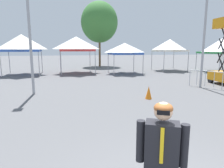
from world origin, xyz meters
The scene contains 11 objects.
canopy_tent_far_left centered at (-5.74, 17.81, 2.91)m, with size 3.32×3.32×3.69m.
canopy_tent_behind_left centered at (-0.84, 18.09, 2.86)m, with size 3.45×3.45×3.56m.
canopy_tent_far_right centered at (3.72, 16.86, 2.39)m, with size 2.90×2.90×2.94m.
canopy_tent_behind_center centered at (9.21, 18.38, 2.74)m, with size 3.11×3.11×3.40m.
canopy_tent_right_of_center centered at (13.95, 16.20, 2.69)m, with size 3.72×3.72×3.48m.
person_foreground centered at (-0.37, 0.17, 1.03)m, with size 0.60×0.40×1.78m.
light_pole_near_lift centered at (6.51, 8.98, 5.01)m, with size 0.36×0.36×8.87m.
light_pole_opposite_side centered at (-3.46, 9.17, 4.49)m, with size 0.36×0.36×7.87m.
tree_behind_tents_center centered at (2.48, 25.15, 5.83)m, with size 4.84×4.84×8.50m.
crowd_barrier_near_person centered at (6.74, 8.87, 0.75)m, with size 1.16×1.81×1.08m.
traffic_cone_lot_center centered at (2.20, 6.90, 0.31)m, with size 0.32×0.32×0.62m, color orange.
Camera 1 is at (-1.48, -2.01, 2.43)m, focal length 32.06 mm.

